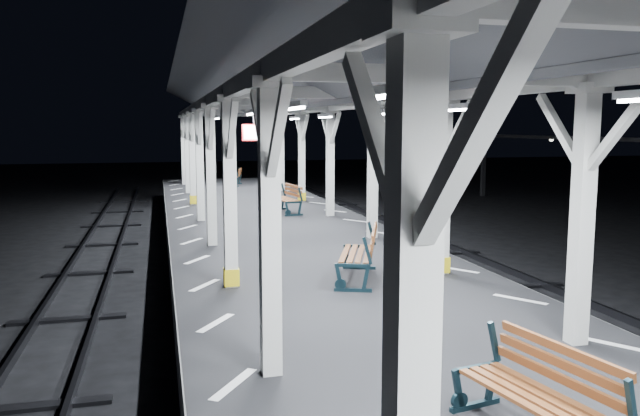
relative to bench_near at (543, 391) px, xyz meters
name	(u,v)px	position (x,y,z in m)	size (l,w,h in m)	color
ground	(377,373)	(-0.06, 4.13, -1.47)	(120.00, 120.00, 0.00)	black
platform	(377,342)	(-0.06, 4.13, -0.97)	(6.00, 50.00, 1.00)	black
hazard_stripes_left	(216,323)	(-2.51, 4.13, -0.47)	(1.00, 48.00, 0.01)	silver
hazard_stripes_right	(520,299)	(2.39, 4.13, -0.47)	(1.00, 48.00, 0.01)	silver
track_left	(26,404)	(-5.06, 4.13, -1.39)	(2.20, 60.00, 0.16)	#2D2D33
canopy	(381,73)	(-0.06, 4.11, 3.10)	(5.40, 49.00, 4.65)	beige
bench_near	(543,391)	(0.00, 0.00, 0.00)	(0.90, 1.71, 0.88)	black
bench_mid	(362,252)	(0.32, 6.02, 0.05)	(1.26, 1.90, 0.97)	black
bench_far	(288,198)	(0.81, 15.19, 0.01)	(0.85, 1.74, 0.90)	black
bench_extra	(237,176)	(0.33, 25.10, -0.04)	(0.86, 1.57, 0.81)	black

